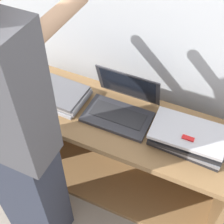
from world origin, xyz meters
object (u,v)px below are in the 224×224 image
object	(u,v)px
laptop_stack_left	(54,93)
laptop_stack_right	(189,137)
person	(13,141)
laptop_open	(121,106)

from	to	relation	value
laptop_stack_left	laptop_stack_right	world-z (taller)	laptop_stack_right
laptop_stack_right	person	size ratio (longest dim) A/B	0.23
laptop_stack_left	person	xyz separation A→B (m)	(0.10, -0.47, 0.16)
laptop_stack_left	laptop_stack_right	distance (m)	0.80
laptop_stack_left	laptop_stack_right	xyz separation A→B (m)	(0.80, 0.00, 0.01)
laptop_stack_right	laptop_stack_left	bearing A→B (deg)	-179.86
laptop_stack_right	person	world-z (taller)	person
person	laptop_stack_right	bearing A→B (deg)	34.33
laptop_stack_right	laptop_open	bearing A→B (deg)	172.87
laptop_open	person	size ratio (longest dim) A/B	0.22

